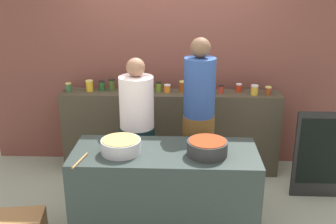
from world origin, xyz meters
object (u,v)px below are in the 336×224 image
Objects in this scene: preserve_jar_13 at (239,88)px; preserve_jar_14 at (254,90)px; preserve_jar_5 at (134,88)px; preserve_jar_4 at (127,86)px; preserve_jar_9 at (182,87)px; cooking_pot_left at (121,146)px; cook_in_cap at (198,130)px; preserve_jar_2 at (102,86)px; preserve_jar_11 at (206,88)px; preserve_jar_8 at (167,88)px; preserve_jar_10 at (190,87)px; cooking_pot_center at (207,148)px; preserve_jar_15 at (268,91)px; preserve_jar_12 at (221,89)px; wooden_spoon at (80,161)px; cook_with_tongs at (138,140)px; preserve_jar_3 at (112,85)px; preserve_jar_0 at (69,87)px; preserve_jar_1 at (90,86)px; preserve_jar_6 at (147,88)px; preserve_jar_7 at (159,87)px; chalkboard_sign at (319,155)px.

preserve_jar_14 reaches higher than preserve_jar_13.
preserve_jar_5 is at bearing -179.58° from preserve_jar_14.
preserve_jar_9 is (0.69, -0.02, 0.00)m from preserve_jar_4.
cooking_pot_left is 1.03m from cook_in_cap.
preserve_jar_2 reaches higher than preserve_jar_11.
preserve_jar_4 is 0.51m from preserve_jar_8.
cook_in_cap reaches higher than preserve_jar_8.
preserve_jar_10 reaches higher than cooking_pot_center.
preserve_jar_9 is (1.00, -0.03, 0.01)m from preserve_jar_2.
preserve_jar_15 is (0.93, -0.06, -0.01)m from preserve_jar_10.
preserve_jar_13 is (0.22, 0.07, 0.00)m from preserve_jar_12.
wooden_spoon is (-0.33, -0.20, -0.05)m from cooking_pot_left.
preserve_jar_12 is at bearing 3.10° from preserve_jar_5.
preserve_jar_5 is 0.09× the size of cook_with_tongs.
preserve_jar_8 is (0.51, -0.03, -0.02)m from preserve_jar_4.
preserve_jar_11 is (1.17, -0.04, -0.02)m from preserve_jar_3.
preserve_jar_9 is at bearing 1.81° from preserve_jar_0.
preserve_jar_14 reaches higher than preserve_jar_11.
preserve_jar_1 is 0.72m from preserve_jar_6.
preserve_jar_7 is (0.14, 0.10, -0.02)m from preserve_jar_6.
cook_in_cap is at bearing 5.32° from cook_with_tongs.
preserve_jar_8 is (0.82, -0.05, -0.01)m from preserve_jar_2.
cook_in_cap reaches higher than preserve_jar_3.
preserve_jar_13 is at bearing 47.55° from wooden_spoon.
preserve_jar_0 is at bearing 176.79° from preserve_jar_5.
preserve_jar_7 is 0.07× the size of cook_with_tongs.
preserve_jar_3 is 0.46m from preserve_jar_6.
preserve_jar_13 is 0.35m from preserve_jar_15.
preserve_jar_6 is at bearing -174.31° from preserve_jar_13.
preserve_jar_2 is 1.13× the size of preserve_jar_11.
cook_in_cap is (1.05, 0.92, -0.07)m from wooden_spoon.
cooking_pot_center is (-0.06, -1.48, -0.13)m from preserve_jar_11.
wooden_spoon is 0.16× the size of cook_in_cap.
preserve_jar_7 is 0.82× the size of preserve_jar_9.
preserve_jar_12 is 0.24m from preserve_jar_13.
preserve_jar_1 is 0.15m from preserve_jar_2.
preserve_jar_0 is 0.31× the size of cooking_pot_left.
preserve_jar_7 is 0.06× the size of cook_in_cap.
preserve_jar_4 is 0.94m from cook_with_tongs.
preserve_jar_13 is 1.22m from chalkboard_sign.
preserve_jar_9 is (0.19, 0.01, 0.02)m from preserve_jar_8.
preserve_jar_1 reaches higher than preserve_jar_0.
preserve_jar_15 is (1.33, -0.09, -0.01)m from preserve_jar_7.
preserve_jar_0 is 1.87m from preserve_jar_12.
preserve_jar_4 is 1.16× the size of preserve_jar_14.
cooking_pot_center is (0.93, -1.50, -0.15)m from preserve_jar_4.
preserve_jar_4 is 2.40m from chalkboard_sign.
preserve_jar_0 is 0.96× the size of preserve_jar_7.
preserve_jar_10 is 0.34× the size of cooking_pot_center.
preserve_jar_3 is 1.34m from cook_in_cap.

